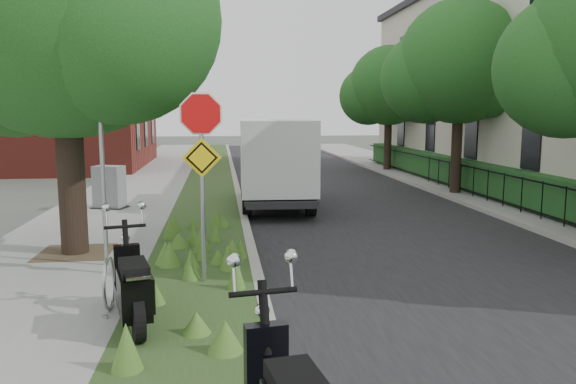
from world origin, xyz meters
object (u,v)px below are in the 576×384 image
Objects in this scene: box_truck at (275,160)px; utility_cabinet at (109,188)px; scooter_near at (133,295)px; sign_assembly at (202,148)px.

box_truck is 4.13× the size of utility_cabinet.
scooter_near is at bearing -106.29° from box_truck.
box_truck is at bearing 73.71° from scooter_near.
box_truck is at bearing 0.42° from utility_cabinet.
utility_cabinet is (-2.92, 7.55, -1.62)m from sign_assembly.
sign_assembly is at bearing -104.33° from box_truck.
sign_assembly reaches higher than box_truck.
scooter_near is 1.54× the size of utility_cabinet.
utility_cabinet is at bearing -179.58° from box_truck.
box_truck reaches higher than scooter_near.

